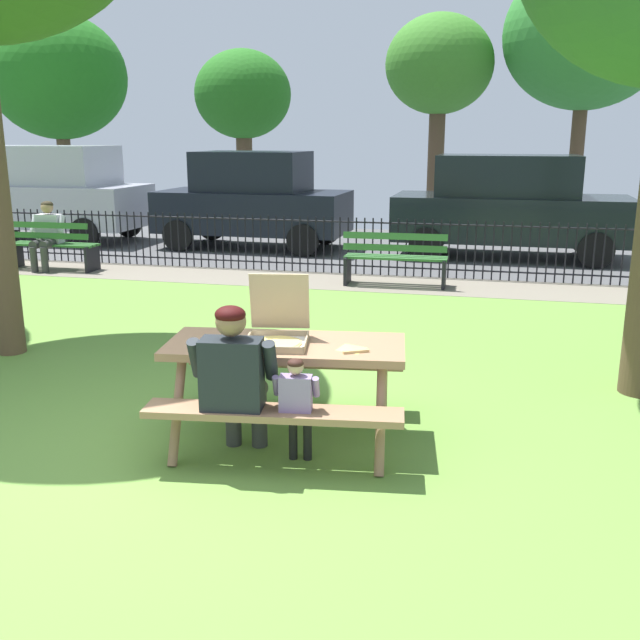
# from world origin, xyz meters

# --- Properties ---
(ground) EXTENTS (28.00, 11.37, 0.02)m
(ground) POSITION_xyz_m (0.00, 1.68, -0.01)
(ground) COLOR olive
(cobblestone_walkway) EXTENTS (28.00, 1.40, 0.01)m
(cobblestone_walkway) POSITION_xyz_m (0.00, 6.67, -0.00)
(cobblestone_walkway) COLOR gray
(street_asphalt) EXTENTS (28.00, 6.06, 0.01)m
(street_asphalt) POSITION_xyz_m (0.00, 10.40, -0.01)
(street_asphalt) COLOR #515154
(picnic_table_foreground) EXTENTS (1.97, 1.70, 0.79)m
(picnic_table_foreground) POSITION_xyz_m (0.95, 0.51, 0.60)
(picnic_table_foreground) COLOR #9C7252
(picnic_table_foreground) RESTS_ON ground
(pizza_box_open) EXTENTS (0.54, 0.59, 0.51)m
(pizza_box_open) POSITION_xyz_m (0.89, 0.50, 0.87)
(pizza_box_open) COLOR tan
(pizza_box_open) RESTS_ON picnic_table_foreground
(pizza_slice_on_table) EXTENTS (0.27, 0.29, 0.02)m
(pizza_slice_on_table) POSITION_xyz_m (1.47, 0.45, 0.78)
(pizza_slice_on_table) COLOR #F8E271
(pizza_slice_on_table) RESTS_ON picnic_table_foreground
(adult_at_table) EXTENTS (0.63, 0.63, 1.19)m
(adult_at_table) POSITION_xyz_m (0.73, -0.02, 0.66)
(adult_at_table) COLOR #353535
(adult_at_table) RESTS_ON ground
(child_at_table) EXTENTS (0.33, 0.33, 0.84)m
(child_at_table) POSITION_xyz_m (1.17, 0.01, 0.51)
(child_at_table) COLOR black
(child_at_table) RESTS_ON ground
(iron_fence_streetside) EXTENTS (18.04, 0.03, 0.96)m
(iron_fence_streetside) POSITION_xyz_m (0.00, 7.37, 0.49)
(iron_fence_streetside) COLOR black
(iron_fence_streetside) RESTS_ON ground
(park_bench_left) EXTENTS (1.60, 0.48, 0.85)m
(park_bench_left) POSITION_xyz_m (-5.05, 6.53, 0.42)
(park_bench_left) COLOR #2C6329
(park_bench_left) RESTS_ON ground
(park_bench_center) EXTENTS (1.61, 0.49, 0.85)m
(park_bench_center) POSITION_xyz_m (0.99, 6.53, 0.42)
(park_bench_center) COLOR #326930
(park_bench_center) RESTS_ON ground
(person_on_park_bench) EXTENTS (0.62, 0.61, 1.19)m
(person_on_park_bench) POSITION_xyz_m (-5.13, 6.55, 0.66)
(person_on_park_bench) COLOR #333333
(person_on_park_bench) RESTS_ON ground
(parked_car_far_left) EXTENTS (4.62, 1.99, 2.08)m
(parked_car_far_left) POSITION_xyz_m (-7.36, 9.78, 1.10)
(parked_car_far_left) COLOR #B0B1C0
(parked_car_far_left) RESTS_ON ground
(parked_car_left) EXTENTS (3.95, 1.93, 1.98)m
(parked_car_left) POSITION_xyz_m (-2.42, 9.78, 1.01)
(parked_car_left) COLOR black
(parked_car_left) RESTS_ON ground
(parked_car_center) EXTENTS (4.42, 1.95, 1.94)m
(parked_car_center) POSITION_xyz_m (2.73, 9.78, 1.01)
(parked_car_center) COLOR black
(parked_car_center) RESTS_ON ground
(far_tree_left) EXTENTS (3.92, 3.92, 5.70)m
(far_tree_left) POSITION_xyz_m (-9.99, 14.90, 3.92)
(far_tree_left) COLOR brown
(far_tree_left) RESTS_ON ground
(far_tree_midleft) EXTENTS (2.62, 2.62, 4.56)m
(far_tree_midleft) POSITION_xyz_m (-4.38, 14.90, 3.32)
(far_tree_midleft) COLOR brown
(far_tree_midleft) RESTS_ON ground
(far_tree_center) EXTENTS (2.74, 2.74, 5.28)m
(far_tree_center) POSITION_xyz_m (0.90, 14.90, 3.98)
(far_tree_center) COLOR brown
(far_tree_center) RESTS_ON ground
(far_tree_midright) EXTENTS (3.97, 3.97, 6.45)m
(far_tree_midright) POSITION_xyz_m (4.39, 14.90, 4.65)
(far_tree_midright) COLOR brown
(far_tree_midright) RESTS_ON ground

